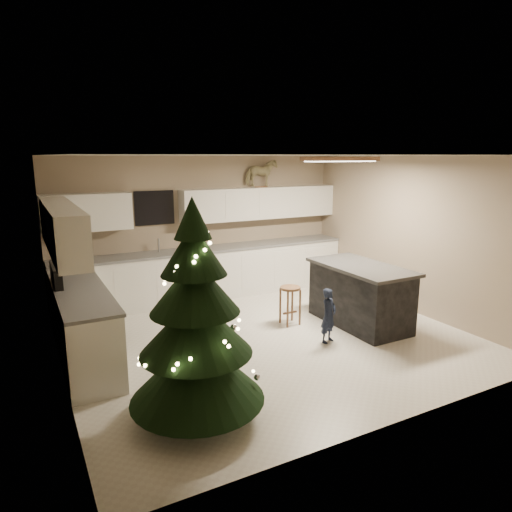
# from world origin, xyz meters

# --- Properties ---
(ground_plane) EXTENTS (5.50, 5.50, 0.00)m
(ground_plane) POSITION_xyz_m (0.00, 0.00, 0.00)
(ground_plane) COLOR silver
(room_shell) EXTENTS (5.52, 5.02, 2.61)m
(room_shell) POSITION_xyz_m (0.02, 0.00, 1.75)
(room_shell) COLOR gray
(room_shell) RESTS_ON ground_plane
(cabinetry) EXTENTS (5.50, 3.20, 2.00)m
(cabinetry) POSITION_xyz_m (-0.91, 1.65, 0.76)
(cabinetry) COLOR silver
(cabinetry) RESTS_ON ground_plane
(island) EXTENTS (0.90, 1.70, 0.95)m
(island) POSITION_xyz_m (1.54, -0.19, 0.48)
(island) COLOR black
(island) RESTS_ON ground_plane
(bar_stool) EXTENTS (0.32, 0.32, 0.61)m
(bar_stool) POSITION_xyz_m (0.59, 0.32, 0.46)
(bar_stool) COLOR brown
(bar_stool) RESTS_ON ground_plane
(christmas_tree) EXTENTS (1.40, 1.35, 2.23)m
(christmas_tree) POSITION_xyz_m (-1.63, -1.47, 0.92)
(christmas_tree) COLOR #3F2816
(christmas_tree) RESTS_ON ground_plane
(toddler) EXTENTS (0.34, 0.28, 0.78)m
(toddler) POSITION_xyz_m (0.69, -0.54, 0.39)
(toddler) COLOR black
(toddler) RESTS_ON ground_plane
(rocking_horse) EXTENTS (0.61, 0.29, 0.52)m
(rocking_horse) POSITION_xyz_m (1.16, 2.33, 2.27)
(rocking_horse) COLOR brown
(rocking_horse) RESTS_ON cabinetry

